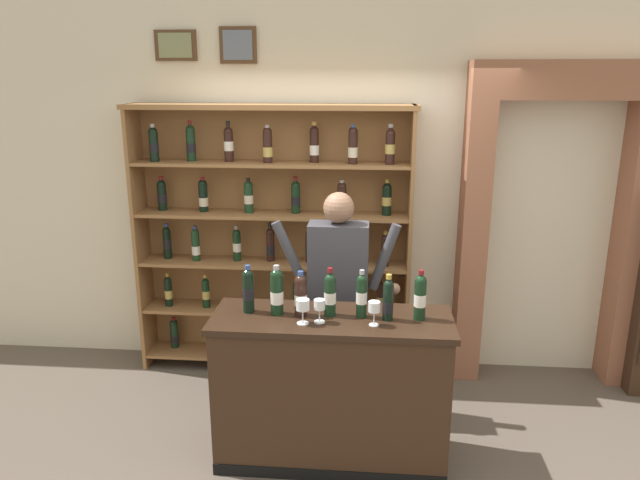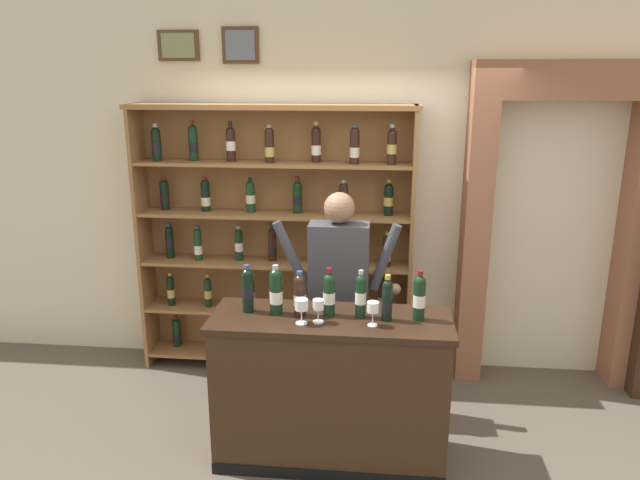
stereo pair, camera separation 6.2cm
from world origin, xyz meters
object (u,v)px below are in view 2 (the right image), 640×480
object	(u,v)px
tasting_bottle_grappa	(248,289)
wine_glass_spare	(373,309)
tasting_bottle_brunello	(300,294)
wine_glass_right	(318,306)
wine_glass_left	(301,306)
tasting_bottle_riserva	(387,300)
tasting_bottle_chianti	(329,294)
wine_shelf	(275,232)
tasting_bottle_prosecco	(276,291)
shopkeeper	(339,279)
tasting_bottle_bianco	(419,297)
tasting_counter	(330,389)
tasting_bottle_rosso	(361,295)

from	to	relation	value
tasting_bottle_grappa	wine_glass_spare	size ratio (longest dim) A/B	2.06
tasting_bottle_brunello	wine_glass_right	xyz separation A→B (m)	(0.13, -0.10, -0.03)
wine_glass_left	tasting_bottle_riserva	bearing A→B (deg)	11.65
tasting_bottle_chianti	wine_glass_left	bearing A→B (deg)	-136.65
tasting_bottle_chianti	wine_glass_spare	xyz separation A→B (m)	(0.27, -0.13, -0.03)
tasting_bottle_grappa	tasting_bottle_chianti	world-z (taller)	same
tasting_bottle_brunello	wine_glass_right	distance (m)	0.16
wine_shelf	tasting_bottle_riserva	size ratio (longest dim) A/B	7.83
tasting_bottle_prosecco	wine_glass_left	world-z (taller)	tasting_bottle_prosecco
shopkeeper	tasting_bottle_grappa	distance (m)	0.79
tasting_bottle_riserva	tasting_bottle_bianco	bearing A→B (deg)	7.89
wine_shelf	wine_glass_spare	size ratio (longest dim) A/B	15.18
tasting_bottle_prosecco	wine_glass_left	xyz separation A→B (m)	(0.18, -0.14, -0.04)
tasting_bottle_grappa	tasting_bottle_bianco	world-z (taller)	tasting_bottle_bianco
wine_glass_left	tasting_bottle_grappa	bearing A→B (deg)	156.90
tasting_bottle_grappa	tasting_bottle_brunello	distance (m)	0.34
shopkeeper	wine_glass_right	distance (m)	0.70
tasting_counter	shopkeeper	size ratio (longest dim) A/B	0.90
tasting_bottle_bianco	tasting_bottle_prosecco	bearing A→B (deg)	179.72
wine_glass_left	wine_glass_spare	xyz separation A→B (m)	(0.43, 0.01, -0.01)
tasting_bottle_rosso	wine_glass_spare	world-z (taller)	tasting_bottle_rosso
tasting_bottle_grappa	wine_glass_right	distance (m)	0.48
tasting_counter	tasting_bottle_prosecco	xyz separation A→B (m)	(-0.35, 0.02, 0.65)
tasting_bottle_grappa	wine_glass_left	xyz separation A→B (m)	(0.36, -0.15, -0.03)
tasting_bottle_prosecco	wine_glass_right	world-z (taller)	tasting_bottle_prosecco
tasting_bottle_prosecco	tasting_bottle_riserva	bearing A→B (deg)	-2.59
tasting_bottle_brunello	tasting_bottle_riserva	distance (m)	0.54
wine_glass_spare	wine_glass_left	bearing A→B (deg)	-178.31
shopkeeper	wine_glass_spare	world-z (taller)	shopkeeper
tasting_bottle_prosecco	wine_shelf	bearing A→B (deg)	100.42
tasting_counter	tasting_bottle_prosecco	world-z (taller)	tasting_bottle_prosecco
tasting_bottle_brunello	wine_glass_left	world-z (taller)	tasting_bottle_brunello
wine_glass_spare	tasting_bottle_grappa	bearing A→B (deg)	169.81
tasting_bottle_rosso	wine_glass_left	world-z (taller)	tasting_bottle_rosso
wine_shelf	tasting_bottle_brunello	xyz separation A→B (m)	(0.38, -1.24, -0.07)
tasting_bottle_bianco	tasting_bottle_chianti	bearing A→B (deg)	178.66
shopkeeper	tasting_bottle_chianti	world-z (taller)	shopkeeper
tasting_bottle_grappa	tasting_bottle_brunello	bearing A→B (deg)	-4.52
tasting_bottle_riserva	wine_glass_right	xyz separation A→B (m)	(-0.41, -0.08, -0.03)
tasting_counter	tasting_bottle_rosso	size ratio (longest dim) A/B	4.93
tasting_bottle_bianco	wine_glass_left	bearing A→B (deg)	-169.38
tasting_bottle_prosecco	wine_glass_right	size ratio (longest dim) A/B	2.19
tasting_bottle_brunello	wine_glass_left	xyz separation A→B (m)	(0.03, -0.13, -0.02)
tasting_bottle_bianco	wine_glass_spare	distance (m)	0.31
tasting_bottle_bianco	wine_glass_right	world-z (taller)	tasting_bottle_bianco
tasting_bottle_chianti	wine_glass_right	bearing A→B (deg)	-115.71
tasting_counter	tasting_bottle_rosso	bearing A→B (deg)	7.97
wine_shelf	wine_glass_left	world-z (taller)	wine_shelf
wine_glass_left	tasting_bottle_prosecco	bearing A→B (deg)	142.48
tasting_bottle_grappa	tasting_bottle_rosso	world-z (taller)	tasting_bottle_grappa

